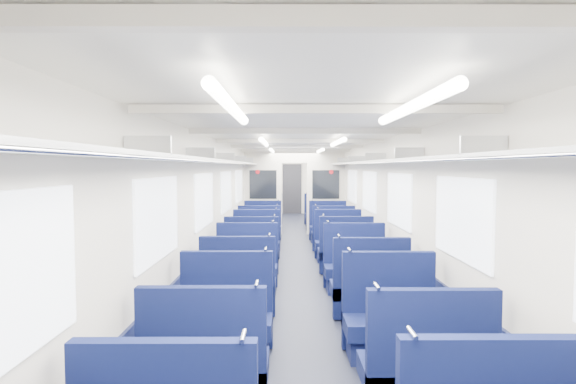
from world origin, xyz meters
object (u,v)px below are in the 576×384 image
(seat_15, at_px, (338,245))
(seat_11, at_px, (355,270))
(seat_18, at_px, (263,229))
(seat_22, at_px, (268,215))
(seat_4, at_px, (205,373))
(seat_9, at_px, (369,291))
(seat_5, at_px, (426,377))
(seat_23, at_px, (319,215))
(seat_6, at_px, (225,323))
(seat_19, at_px, (328,229))
(bulkhead, at_px, (294,190))
(seat_21, at_px, (322,219))
(seat_17, at_px, (333,236))
(seat_10, at_px, (246,269))
(seat_16, at_px, (260,236))
(seat_20, at_px, (266,219))
(seat_7, at_px, (391,323))
(seat_14, at_px, (256,245))
(seat_8, at_px, (239,289))
(seat_12, at_px, (252,255))
(end_door, at_px, (292,189))
(seat_13, at_px, (345,255))

(seat_15, bearing_deg, seat_11, -90.00)
(seat_18, relative_size, seat_22, 1.00)
(seat_4, relative_size, seat_9, 1.00)
(seat_5, relative_size, seat_22, 1.00)
(seat_23, bearing_deg, seat_6, -99.39)
(seat_6, bearing_deg, seat_19, 76.44)
(seat_4, distance_m, seat_22, 11.18)
(bulkhead, height_order, seat_6, bulkhead)
(seat_15, height_order, seat_21, same)
(bulkhead, relative_size, seat_17, 2.64)
(seat_5, relative_size, seat_15, 1.00)
(seat_10, bearing_deg, seat_15, 52.89)
(seat_22, bearing_deg, seat_23, -1.11)
(seat_9, height_order, seat_11, same)
(seat_16, height_order, seat_18, same)
(seat_18, xyz_separation_m, seat_20, (0.00, 2.05, 0.00))
(seat_15, relative_size, seat_18, 1.00)
(seat_9, bearing_deg, seat_16, 110.05)
(seat_15, distance_m, seat_23, 5.47)
(seat_17, xyz_separation_m, seat_22, (-1.66, 4.42, 0.00))
(seat_4, bearing_deg, seat_10, 90.00)
(seat_17, relative_size, seat_20, 1.00)
(seat_10, distance_m, seat_21, 6.75)
(seat_7, bearing_deg, seat_9, 90.00)
(seat_20, xyz_separation_m, seat_22, (0.00, 1.08, 0.00))
(seat_14, height_order, seat_20, same)
(seat_8, bearing_deg, seat_6, -90.00)
(seat_9, height_order, seat_12, same)
(seat_8, distance_m, seat_20, 7.73)
(seat_19, distance_m, seat_20, 2.68)
(seat_12, distance_m, seat_20, 5.50)
(end_door, bearing_deg, bulkhead, -90.00)
(seat_12, xyz_separation_m, seat_15, (1.66, 1.09, 0.00))
(seat_4, distance_m, seat_15, 5.92)
(seat_9, height_order, seat_14, same)
(seat_13, height_order, seat_21, same)
(seat_8, relative_size, seat_10, 1.00)
(seat_23, bearing_deg, seat_9, -90.00)
(seat_4, bearing_deg, bulkhead, 84.89)
(seat_19, xyz_separation_m, seat_22, (-1.66, 3.18, 0.00))
(seat_10, xyz_separation_m, seat_17, (1.66, 3.28, 0.00))
(seat_20, bearing_deg, seat_17, -63.53)
(end_door, distance_m, seat_21, 4.97)
(seat_22, bearing_deg, seat_9, -79.45)
(seat_8, bearing_deg, seat_4, -90.00)
(seat_10, bearing_deg, seat_13, 34.34)
(seat_10, bearing_deg, seat_18, 90.00)
(seat_9, relative_size, seat_16, 1.00)
(seat_6, bearing_deg, seat_20, 90.00)
(seat_10, bearing_deg, seat_12, 90.00)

